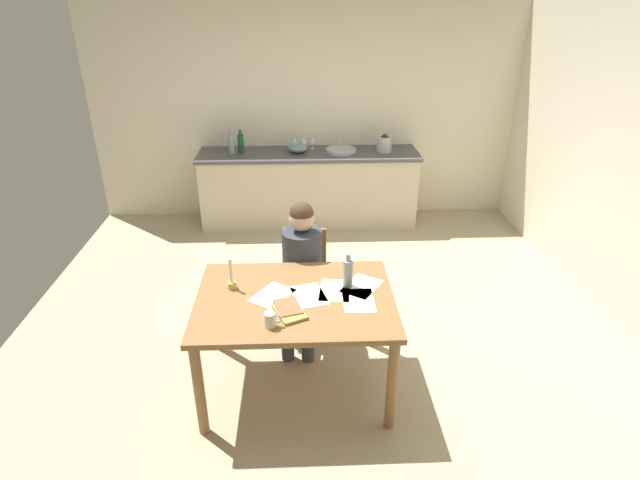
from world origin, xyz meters
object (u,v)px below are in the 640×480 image
wine_glass_by_kettle (304,140)px  chair_at_table (303,276)px  dining_table (295,310)px  book_magazine (290,312)px  person_seated (301,266)px  bottle_vinegar (241,143)px  wine_glass_near_sink (312,140)px  wine_bottle_on_table (348,273)px  mixing_bowl (298,148)px  stovetop_kettle (384,143)px  coffee_mug (271,320)px  book_cookery (288,308)px  wine_glass_back_left (295,140)px  sink_unit (341,150)px  candlestick (232,280)px  bottle_oil (231,144)px

wine_glass_by_kettle → chair_at_table: bearing=-90.9°
dining_table → book_magazine: size_ratio=5.58×
person_seated → bottle_vinegar: person_seated is taller
wine_glass_near_sink → wine_bottle_on_table: bearing=-86.8°
dining_table → mixing_bowl: mixing_bowl is taller
stovetop_kettle → coffee_mug: bearing=-110.2°
wine_glass_by_kettle → bottle_vinegar: bearing=-169.8°
book_cookery → wine_glass_by_kettle: wine_glass_by_kettle is taller
chair_at_table → wine_glass_back_left: 2.43m
coffee_mug → sink_unit: sink_unit is taller
chair_at_table → book_magazine: (-0.10, -0.93, 0.27)m
dining_table → stovetop_kettle: bearing=70.3°
candlestick → wine_glass_back_left: bearing=81.7°
dining_table → coffee_mug: (-0.15, -0.32, 0.15)m
stovetop_kettle → wine_glass_back_left: (-1.07, 0.15, 0.01)m
wine_bottle_on_table → mixing_bowl: size_ratio=1.06×
stovetop_kettle → mixing_bowl: bearing=179.0°
book_magazine → wine_glass_near_sink: 3.32m
wine_bottle_on_table → bottle_vinegar: 3.02m
dining_table → bottle_vinegar: bearing=102.2°
sink_unit → stovetop_kettle: sink_unit is taller
person_seated → book_magazine: bearing=-96.0°
bottle_oil → mixing_bowl: bearing=2.1°
dining_table → wine_bottle_on_table: bearing=20.2°
bottle_vinegar → mixing_bowl: (0.67, 0.00, -0.06)m
bottle_vinegar → wine_glass_near_sink: 0.86m
coffee_mug → book_cookery: bearing=59.8°
book_cookery → sink_unit: size_ratio=0.59×
book_cookery → bottle_vinegar: bottle_vinegar is taller
mixing_bowl → wine_glass_back_left: wine_glass_back_left is taller
stovetop_kettle → wine_glass_by_kettle: 0.97m
candlestick → coffee_mug: bearing=-57.9°
book_magazine → mixing_bowl: 3.17m
coffee_mug → candlestick: size_ratio=0.47×
dining_table → book_magazine: (-0.04, -0.19, 0.11)m
dining_table → chair_at_table: (0.06, 0.74, -0.16)m
person_seated → mixing_bowl: 2.40m
wine_bottle_on_table → wine_glass_back_left: size_ratio=1.65×
sink_unit → bottle_vinegar: bottle_vinegar is taller
wine_bottle_on_table → bottle_vinegar: bottle_vinegar is taller
wine_bottle_on_table → stovetop_kettle: bearing=76.3°
coffee_mug → mixing_bowl: mixing_bowl is taller
candlestick → wine_glass_back_left: (0.43, 2.97, 0.18)m
book_magazine → stovetop_kettle: bearing=46.7°
person_seated → sink_unit: size_ratio=3.32×
dining_table → wine_glass_by_kettle: 3.13m
wine_glass_back_left → wine_glass_by_kettle: bearing=0.0°
sink_unit → bottle_vinegar: size_ratio=1.29×
person_seated → dining_table: bearing=-94.5°
candlestick → wine_glass_by_kettle: bearing=79.6°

